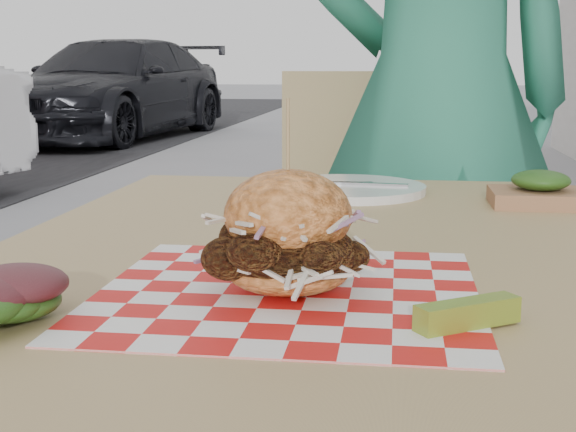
% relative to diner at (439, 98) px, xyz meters
% --- Properties ---
extents(diner, '(0.72, 0.55, 1.78)m').
position_rel_diner_xyz_m(diner, '(0.00, 0.00, 0.00)').
color(diner, '#2C8164').
rests_on(diner, ground).
extents(car_dark, '(2.43, 4.75, 1.32)m').
position_rel_diner_xyz_m(car_dark, '(-3.85, 8.58, -0.23)').
color(car_dark, black).
rests_on(car_dark, ground).
extents(patio_table, '(0.80, 1.20, 0.75)m').
position_rel_diner_xyz_m(patio_table, '(-0.17, -0.92, -0.22)').
color(patio_table, tan).
rests_on(patio_table, ground).
extents(patio_chair, '(0.44, 0.45, 0.95)m').
position_rel_diner_xyz_m(patio_chair, '(-0.18, 0.12, -0.34)').
color(patio_chair, tan).
rests_on(patio_chair, ground).
extents(paper_liner, '(0.36, 0.36, 0.00)m').
position_rel_diner_xyz_m(paper_liner, '(-0.19, -1.11, -0.14)').
color(paper_liner, red).
rests_on(paper_liner, patio_table).
extents(sandwich, '(0.16, 0.16, 0.18)m').
position_rel_diner_xyz_m(sandwich, '(-0.19, -1.11, -0.09)').
color(sandwich, '#EF8D43').
rests_on(sandwich, paper_liner).
extents(pickle_spear, '(0.09, 0.07, 0.02)m').
position_rel_diner_xyz_m(pickle_spear, '(-0.03, -1.20, -0.13)').
color(pickle_spear, olive).
rests_on(pickle_spear, paper_liner).
extents(place_setting, '(0.27, 0.27, 0.02)m').
position_rel_diner_xyz_m(place_setting, '(-0.17, -0.49, -0.14)').
color(place_setting, white).
rests_on(place_setting, patio_table).
extents(kraft_tray, '(0.15, 0.12, 0.06)m').
position_rel_diner_xyz_m(kraft_tray, '(0.13, -0.58, -0.12)').
color(kraft_tray, '#9B6A46').
rests_on(kraft_tray, patio_table).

